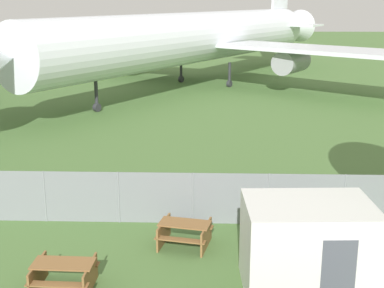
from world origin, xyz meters
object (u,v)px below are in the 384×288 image
airplane (196,38)px  picnic_bench_near_cabin (64,273)px  portable_cabin (307,247)px  picnic_bench_open_grass (185,231)px

airplane → picnic_bench_near_cabin: size_ratio=25.57×
portable_cabin → picnic_bench_open_grass: 4.20m
portable_cabin → picnic_bench_near_cabin: portable_cabin is taller
picnic_bench_near_cabin → picnic_bench_open_grass: size_ratio=0.91×
airplane → portable_cabin: size_ratio=12.48×
airplane → portable_cabin: 33.89m
airplane → portable_cabin: (3.79, -33.55, -2.97)m
airplane → picnic_bench_open_grass: (0.47, -31.09, -3.71)m
airplane → picnic_bench_near_cabin: bearing=26.4°
picnic_bench_near_cabin → airplane: bearing=85.6°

